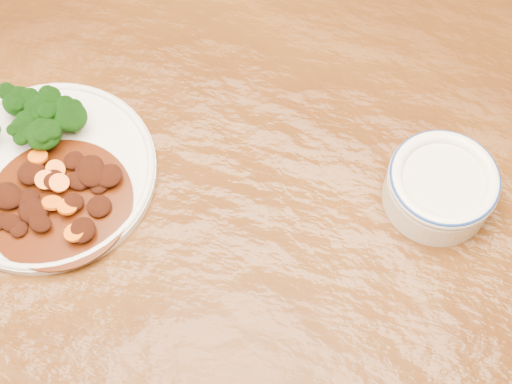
% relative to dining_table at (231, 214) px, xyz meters
% --- Properties ---
extents(ground, '(4.00, 4.00, 0.00)m').
position_rel_dining_table_xyz_m(ground, '(0.00, 0.00, -0.67)').
color(ground, '#4B2312').
rests_on(ground, ground).
extents(dining_table, '(1.59, 1.06, 0.75)m').
position_rel_dining_table_xyz_m(dining_table, '(0.00, 0.00, 0.00)').
color(dining_table, '#552F0F').
rests_on(dining_table, ground).
extents(dinner_plate, '(0.26, 0.26, 0.02)m').
position_rel_dining_table_xyz_m(dinner_plate, '(-0.21, -0.07, 0.09)').
color(dinner_plate, silver).
rests_on(dinner_plate, dining_table).
extents(broccoli_florets, '(0.13, 0.09, 0.05)m').
position_rel_dining_table_xyz_m(broccoli_florets, '(-0.24, -0.03, 0.12)').
color(broccoli_florets, '#6A9E51').
rests_on(broccoli_florets, dinner_plate).
extents(mince_stew, '(0.17, 0.17, 0.02)m').
position_rel_dining_table_xyz_m(mince_stew, '(-0.17, -0.10, 0.10)').
color(mince_stew, '#411307').
rests_on(mince_stew, dinner_plate).
extents(dip_bowl, '(0.13, 0.13, 0.06)m').
position_rel_dining_table_xyz_m(dip_bowl, '(0.24, 0.08, 0.11)').
color(dip_bowl, white).
rests_on(dip_bowl, dining_table).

